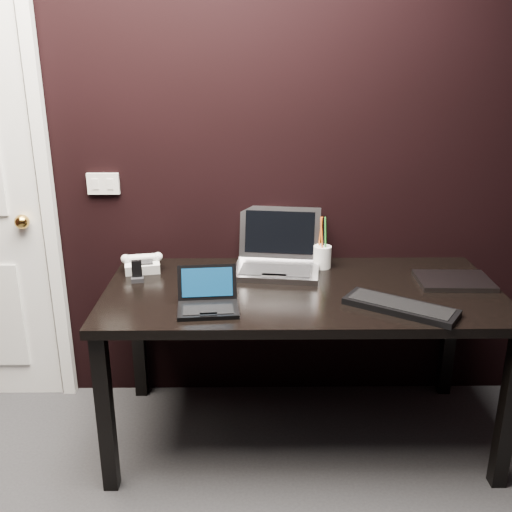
{
  "coord_description": "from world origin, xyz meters",
  "views": [
    {
      "loc": [
        0.08,
        -0.88,
        1.68
      ],
      "look_at": [
        0.1,
        1.35,
        0.91
      ],
      "focal_mm": 40.0,
      "sensor_mm": 36.0,
      "label": 1
    }
  ],
  "objects_px": {
    "silver_laptop": "(277,260)",
    "pen_cup": "(322,256)",
    "netbook": "(208,301)",
    "desk_phone": "(142,264)",
    "closed_laptop": "(454,281)",
    "mobile_phone": "(137,274)",
    "desk": "(302,305)",
    "ext_keyboard": "(400,307)"
  },
  "relations": [
    {
      "from": "netbook",
      "to": "pen_cup",
      "type": "distance_m",
      "value": 0.69
    },
    {
      "from": "netbook",
      "to": "silver_laptop",
      "type": "relative_size",
      "value": 0.59
    },
    {
      "from": "closed_laptop",
      "to": "silver_laptop",
      "type": "bearing_deg",
      "value": 167.21
    },
    {
      "from": "netbook",
      "to": "ext_keyboard",
      "type": "height_order",
      "value": "netbook"
    },
    {
      "from": "desk",
      "to": "desk_phone",
      "type": "xyz_separation_m",
      "value": [
        -0.73,
        0.23,
        0.11
      ]
    },
    {
      "from": "desk_phone",
      "to": "pen_cup",
      "type": "height_order",
      "value": "pen_cup"
    },
    {
      "from": "desk_phone",
      "to": "netbook",
      "type": "bearing_deg",
      "value": -52.36
    },
    {
      "from": "silver_laptop",
      "to": "ext_keyboard",
      "type": "bearing_deg",
      "value": -44.46
    },
    {
      "from": "desk",
      "to": "ext_keyboard",
      "type": "relative_size",
      "value": 3.79
    },
    {
      "from": "ext_keyboard",
      "to": "desk_phone",
      "type": "relative_size",
      "value": 2.28
    },
    {
      "from": "mobile_phone",
      "to": "closed_laptop",
      "type": "bearing_deg",
      "value": -1.67
    },
    {
      "from": "ext_keyboard",
      "to": "closed_laptop",
      "type": "relative_size",
      "value": 1.38
    },
    {
      "from": "netbook",
      "to": "silver_laptop",
      "type": "distance_m",
      "value": 0.53
    },
    {
      "from": "desk_phone",
      "to": "mobile_phone",
      "type": "height_order",
      "value": "mobile_phone"
    },
    {
      "from": "ext_keyboard",
      "to": "desk_phone",
      "type": "bearing_deg",
      "value": 157.45
    },
    {
      "from": "desk_phone",
      "to": "pen_cup",
      "type": "distance_m",
      "value": 0.85
    },
    {
      "from": "pen_cup",
      "to": "ext_keyboard",
      "type": "bearing_deg",
      "value": -62.87
    },
    {
      "from": "silver_laptop",
      "to": "desk",
      "type": "bearing_deg",
      "value": -66.69
    },
    {
      "from": "ext_keyboard",
      "to": "silver_laptop",
      "type": "bearing_deg",
      "value": 135.54
    },
    {
      "from": "netbook",
      "to": "silver_laptop",
      "type": "height_order",
      "value": "silver_laptop"
    },
    {
      "from": "desk",
      "to": "closed_laptop",
      "type": "xyz_separation_m",
      "value": [
        0.68,
        0.05,
        0.09
      ]
    },
    {
      "from": "mobile_phone",
      "to": "desk",
      "type": "bearing_deg",
      "value": -7.4
    },
    {
      "from": "pen_cup",
      "to": "silver_laptop",
      "type": "bearing_deg",
      "value": -171.36
    },
    {
      "from": "desk",
      "to": "silver_laptop",
      "type": "height_order",
      "value": "silver_laptop"
    },
    {
      "from": "desk",
      "to": "ext_keyboard",
      "type": "bearing_deg",
      "value": -31.85
    },
    {
      "from": "desk",
      "to": "closed_laptop",
      "type": "distance_m",
      "value": 0.68
    },
    {
      "from": "netbook",
      "to": "desk_phone",
      "type": "height_order",
      "value": "netbook"
    },
    {
      "from": "netbook",
      "to": "mobile_phone",
      "type": "height_order",
      "value": "netbook"
    },
    {
      "from": "silver_laptop",
      "to": "mobile_phone",
      "type": "relative_size",
      "value": 4.58
    },
    {
      "from": "desk_phone",
      "to": "mobile_phone",
      "type": "xyz_separation_m",
      "value": [
        0.0,
        -0.13,
        0.0
      ]
    },
    {
      "from": "desk_phone",
      "to": "pen_cup",
      "type": "relative_size",
      "value": 0.79
    },
    {
      "from": "silver_laptop",
      "to": "desk_phone",
      "type": "xyz_separation_m",
      "value": [
        -0.63,
        -0.0,
        -0.02
      ]
    },
    {
      "from": "ext_keyboard",
      "to": "mobile_phone",
      "type": "bearing_deg",
      "value": 163.59
    },
    {
      "from": "pen_cup",
      "to": "closed_laptop",
      "type": "bearing_deg",
      "value": -20.44
    },
    {
      "from": "netbook",
      "to": "pen_cup",
      "type": "xyz_separation_m",
      "value": [
        0.51,
        0.47,
        0.03
      ]
    },
    {
      "from": "silver_laptop",
      "to": "desk_phone",
      "type": "distance_m",
      "value": 0.63
    },
    {
      "from": "silver_laptop",
      "to": "pen_cup",
      "type": "height_order",
      "value": "silver_laptop"
    },
    {
      "from": "desk",
      "to": "mobile_phone",
      "type": "xyz_separation_m",
      "value": [
        -0.73,
        0.09,
        0.11
      ]
    },
    {
      "from": "netbook",
      "to": "closed_laptop",
      "type": "xyz_separation_m",
      "value": [
        1.07,
        0.26,
        -0.02
      ]
    },
    {
      "from": "desk",
      "to": "ext_keyboard",
      "type": "distance_m",
      "value": 0.44
    },
    {
      "from": "desk",
      "to": "desk_phone",
      "type": "bearing_deg",
      "value": 162.7
    },
    {
      "from": "netbook",
      "to": "pen_cup",
      "type": "relative_size",
      "value": 1.03
    }
  ]
}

